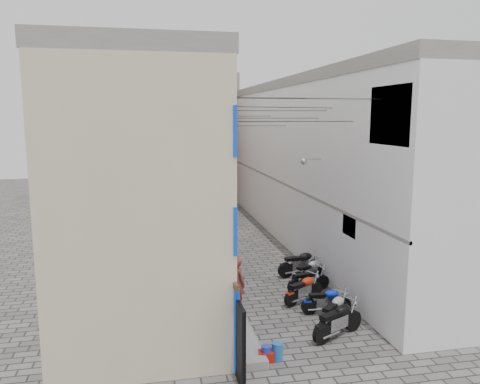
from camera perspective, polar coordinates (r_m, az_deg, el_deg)
ground at (r=14.39m, az=10.10°, el=-19.91°), size 90.00×90.00×0.00m
plinth at (r=25.72m, az=-5.04°, el=-6.29°), size 0.90×26.00×0.25m
building_left at (r=24.71m, az=-11.94°, el=3.24°), size 5.10×27.00×9.00m
building_right at (r=26.63m, az=10.10°, el=3.72°), size 5.94×26.00×9.00m
building_far_brick_left at (r=39.79m, az=-7.56°, el=6.25°), size 6.00×6.00×10.00m
building_far_brick_right at (r=42.47m, az=-0.96°, el=5.15°), size 5.00×6.00×8.00m
building_far_concrete at (r=45.92m, az=-5.61°, el=7.28°), size 8.00×5.00×11.00m
far_shopfront at (r=37.60m, az=-4.10°, el=0.32°), size 2.00×0.30×2.40m
overhead_wires at (r=19.88m, az=2.45°, el=9.62°), size 5.80×13.02×1.32m
motorcycle_a at (r=15.68m, az=11.88°, el=-14.85°), size 2.26×1.57×1.26m
motorcycle_b at (r=16.44m, az=11.50°, el=-13.86°), size 1.93×1.78×1.16m
motorcycle_c at (r=17.36m, az=10.48°, el=-12.74°), size 1.87×0.70×1.06m
motorcycle_d at (r=18.20m, az=7.79°, el=-11.48°), size 2.03×1.47×1.14m
motorcycle_e at (r=19.27m, az=8.37°, el=-10.37°), size 1.98×0.98×1.10m
motorcycle_f at (r=20.20m, az=8.56°, el=-9.37°), size 2.07×1.39×1.15m
motorcycle_g at (r=21.01m, az=7.41°, el=-8.46°), size 2.26×1.05×1.26m
person_a at (r=16.83m, az=-0.23°, el=-10.97°), size 0.66×0.78×1.83m
person_b at (r=19.13m, az=-2.46°, el=-8.90°), size 0.61×0.77×1.56m
water_jug_near at (r=14.26m, az=3.21°, el=-19.03°), size 0.37×0.37×0.45m
water_jug_far at (r=14.33m, az=4.58°, el=-18.78°), size 0.40×0.40×0.51m
red_crate at (r=14.30m, az=3.20°, el=-19.33°), size 0.51×0.42×0.28m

